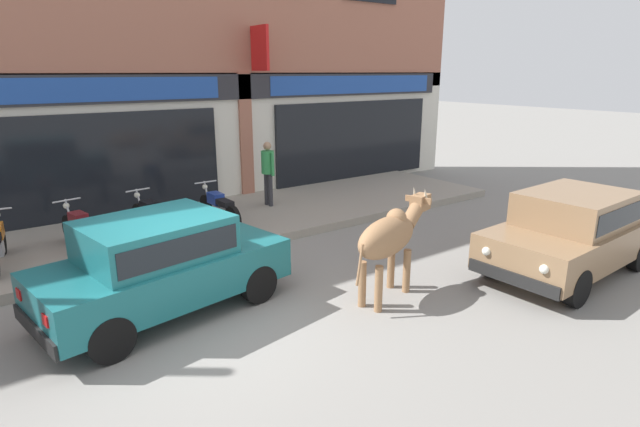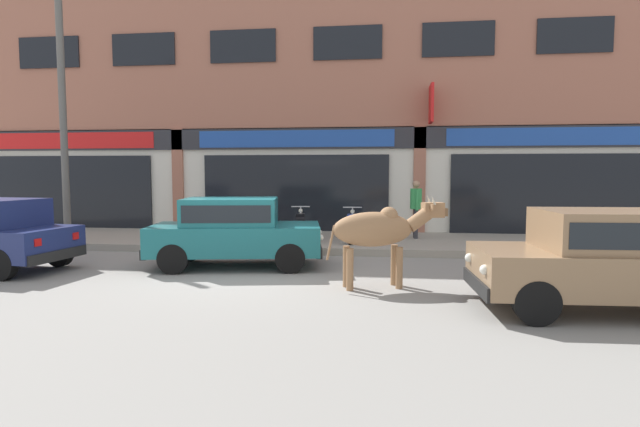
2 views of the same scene
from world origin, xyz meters
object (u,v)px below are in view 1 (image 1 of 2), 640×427
(cow, at_px, (390,236))
(motorcycle_1, at_px, (83,230))
(car_0, at_px, (572,229))
(motorcycle_2, at_px, (153,217))
(pedestrian, at_px, (268,167))
(motorcycle_3, at_px, (219,208))
(car_2, at_px, (161,261))

(cow, height_order, motorcycle_1, cow)
(car_0, height_order, motorcycle_2, car_0)
(motorcycle_1, xyz_separation_m, pedestrian, (4.48, 0.77, 0.60))
(motorcycle_2, distance_m, motorcycle_3, 1.40)
(cow, bearing_deg, motorcycle_2, 114.64)
(cow, relative_size, motorcycle_1, 1.16)
(pedestrian, bearing_deg, motorcycle_1, -170.28)
(motorcycle_1, bearing_deg, car_2, -81.39)
(car_2, bearing_deg, cow, -26.95)
(cow, distance_m, car_2, 3.41)
(motorcycle_3, bearing_deg, pedestrian, 25.22)
(car_0, distance_m, motorcycle_1, 8.85)
(motorcycle_1, bearing_deg, pedestrian, 9.72)
(car_2, xyz_separation_m, motorcycle_3, (2.29, 3.01, -0.25))
(cow, height_order, motorcycle_2, cow)
(cow, relative_size, car_0, 0.57)
(pedestrian, bearing_deg, car_2, -136.38)
(cow, height_order, pedestrian, pedestrian)
(cow, distance_m, motorcycle_2, 5.16)
(motorcycle_1, distance_m, pedestrian, 4.58)
(motorcycle_2, bearing_deg, car_2, -105.88)
(cow, height_order, motorcycle_3, cow)
(motorcycle_3, bearing_deg, cow, -80.72)
(car_0, relative_size, motorcycle_2, 2.03)
(motorcycle_1, relative_size, motorcycle_2, 1.00)
(motorcycle_2, xyz_separation_m, pedestrian, (3.13, 0.69, 0.60))
(car_0, xyz_separation_m, motorcycle_2, (-5.37, 5.83, -0.25))
(car_2, relative_size, pedestrian, 2.36)
(motorcycle_1, xyz_separation_m, motorcycle_3, (2.75, -0.05, 0.00))
(car_0, height_order, motorcycle_3, car_0)
(cow, bearing_deg, pedestrian, 79.65)
(car_0, distance_m, motorcycle_2, 7.93)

